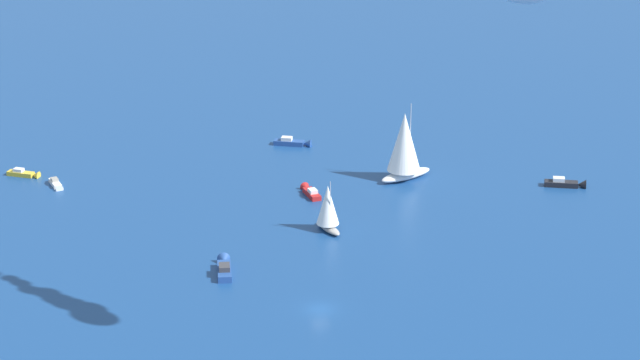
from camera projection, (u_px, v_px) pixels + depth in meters
ground_plane at (320, 309)px, 186.71m from camera, size 2000.00×2000.00×0.00m
motorboat_far_stbd at (567, 184)px, 232.37m from camera, size 7.13×5.57×2.12m
motorboat_inshore at (25, 174)px, 237.30m from camera, size 5.64×5.28×1.78m
sailboat_offshore at (328, 207)px, 212.55m from camera, size 3.87×6.84×8.74m
sailboat_trailing at (405, 146)px, 233.71m from camera, size 11.29×7.04×14.07m
motorboat_mid_cluster at (294, 143)px, 253.33m from camera, size 6.94×5.67×2.09m
motorboat_outer_ring_a at (56, 184)px, 232.44m from camera, size 1.41×5.43×1.57m
motorboat_outer_ring_b at (310, 192)px, 228.75m from camera, size 2.21×6.59×1.88m
motorboat_outer_ring_d at (224, 268)px, 198.59m from camera, size 4.61×8.19×2.31m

